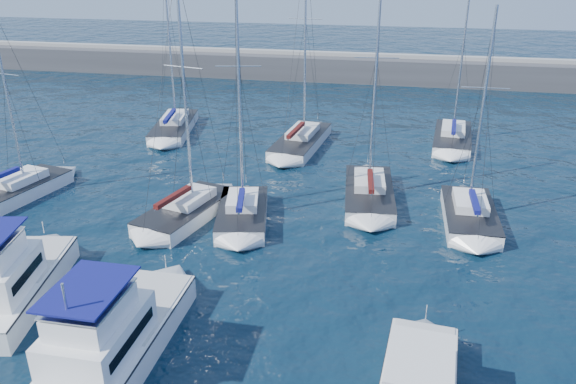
% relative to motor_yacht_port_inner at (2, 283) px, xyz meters
% --- Properties ---
extents(ground, '(220.00, 220.00, 0.00)m').
position_rel_motor_yacht_port_inner_xyz_m(ground, '(9.36, 2.31, -1.13)').
color(ground, black).
rests_on(ground, ground).
extents(breakwater, '(160.00, 6.00, 4.45)m').
position_rel_motor_yacht_port_inner_xyz_m(breakwater, '(9.36, 54.31, -0.08)').
color(breakwater, '#424244').
rests_on(breakwater, ground).
extents(motor_yacht_port_inner, '(5.52, 9.02, 4.69)m').
position_rel_motor_yacht_port_inner_xyz_m(motor_yacht_port_inner, '(0.00, 0.00, 0.00)').
color(motor_yacht_port_inner, white).
rests_on(motor_yacht_port_inner, ground).
extents(motor_yacht_stbd_inner, '(3.41, 9.66, 4.69)m').
position_rel_motor_yacht_port_inner_xyz_m(motor_yacht_stbd_inner, '(7.07, -2.96, 0.00)').
color(motor_yacht_stbd_inner, white).
rests_on(motor_yacht_stbd_inner, ground).
extents(sailboat_mid_a, '(4.59, 7.90, 13.24)m').
position_rel_motor_yacht_port_inner_xyz_m(sailboat_mid_a, '(-7.44, 11.46, -0.62)').
color(sailboat_mid_a, white).
rests_on(sailboat_mid_a, ground).
extents(sailboat_mid_b, '(4.79, 7.91, 15.03)m').
position_rel_motor_yacht_port_inner_xyz_m(sailboat_mid_b, '(5.12, 10.59, -0.60)').
color(sailboat_mid_b, silver).
rests_on(sailboat_mid_b, ground).
extents(sailboat_mid_c, '(4.28, 7.19, 15.22)m').
position_rel_motor_yacht_port_inner_xyz_m(sailboat_mid_c, '(8.68, 10.90, -0.58)').
color(sailboat_mid_c, white).
rests_on(sailboat_mid_c, ground).
extents(sailboat_mid_d, '(3.89, 8.43, 15.05)m').
position_rel_motor_yacht_port_inner_xyz_m(sailboat_mid_d, '(16.18, 15.67, -0.61)').
color(sailboat_mid_d, silver).
rests_on(sailboat_mid_d, ground).
extents(sailboat_mid_e, '(3.13, 7.16, 13.22)m').
position_rel_motor_yacht_port_inner_xyz_m(sailboat_mid_e, '(22.52, 13.46, -0.62)').
color(sailboat_mid_e, white).
rests_on(sailboat_mid_e, ground).
extents(sailboat_back_a, '(4.69, 9.53, 14.16)m').
position_rel_motor_yacht_port_inner_xyz_m(sailboat_back_a, '(-2.64, 27.82, -0.63)').
color(sailboat_back_a, white).
rests_on(sailboat_back_a, ground).
extents(sailboat_back_b, '(4.16, 9.65, 16.93)m').
position_rel_motor_yacht_port_inner_xyz_m(sailboat_back_b, '(9.72, 25.85, -0.60)').
color(sailboat_back_b, silver).
rests_on(sailboat_back_b, ground).
extents(sailboat_back_c, '(3.78, 8.77, 14.14)m').
position_rel_motor_yacht_port_inner_xyz_m(sailboat_back_c, '(22.52, 29.25, -0.62)').
color(sailboat_back_c, white).
rests_on(sailboat_back_c, ground).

